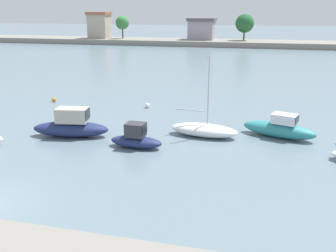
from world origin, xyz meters
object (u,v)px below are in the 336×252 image
(moored_boat_3, at_px, (71,126))
(moored_boat_5, at_px, (204,130))
(mooring_buoy_0, at_px, (147,105))
(moored_boat_6, at_px, (279,128))
(mooring_buoy_2, at_px, (259,123))
(moored_boat_4, at_px, (136,139))
(mooring_buoy_1, at_px, (54,100))

(moored_boat_3, distance_m, moored_boat_5, 8.89)
(mooring_buoy_0, bearing_deg, moored_boat_6, -26.50)
(moored_boat_5, height_order, mooring_buoy_0, moored_boat_5)
(moored_boat_6, bearing_deg, mooring_buoy_2, 134.96)
(moored_boat_6, relative_size, mooring_buoy_2, 20.85)
(moored_boat_4, bearing_deg, moored_boat_5, 42.33)
(moored_boat_6, xyz_separation_m, mooring_buoy_1, (-19.86, 5.47, -0.40))
(moored_boat_3, xyz_separation_m, mooring_buoy_2, (12.21, 5.74, -0.59))
(moored_boat_6, distance_m, mooring_buoy_2, 2.91)
(moored_boat_6, xyz_separation_m, mooring_buoy_0, (-10.82, 5.40, -0.39))
(moored_boat_5, distance_m, mooring_buoy_2, 5.08)
(moored_boat_6, distance_m, mooring_buoy_1, 20.61)
(moored_boat_6, bearing_deg, mooring_buoy_0, 171.46)
(moored_boat_4, xyz_separation_m, mooring_buoy_0, (-2.19, 9.56, -0.35))
(moored_boat_5, height_order, mooring_buoy_2, moored_boat_5)
(mooring_buoy_1, xyz_separation_m, mooring_buoy_2, (18.56, -2.91, -0.08))
(mooring_buoy_0, xyz_separation_m, mooring_buoy_2, (9.52, -2.84, -0.09))
(moored_boat_3, relative_size, moored_boat_4, 1.59)
(moored_boat_3, height_order, mooring_buoy_1, moored_boat_3)
(moored_boat_3, bearing_deg, mooring_buoy_0, 63.02)
(moored_boat_3, height_order, moored_boat_4, moored_boat_3)
(mooring_buoy_1, relative_size, mooring_buoy_2, 1.66)
(moored_boat_3, bearing_deg, moored_boat_5, 4.64)
(mooring_buoy_1, bearing_deg, moored_boat_4, -40.61)
(moored_boat_4, xyz_separation_m, moored_boat_5, (3.72, 3.16, -0.11))
(moored_boat_6, relative_size, mooring_buoy_1, 12.58)
(moored_boat_4, distance_m, moored_boat_5, 4.88)
(moored_boat_4, distance_m, mooring_buoy_2, 9.95)
(moored_boat_6, height_order, mooring_buoy_1, moored_boat_6)
(mooring_buoy_0, height_order, mooring_buoy_2, mooring_buoy_0)
(moored_boat_5, xyz_separation_m, mooring_buoy_1, (-14.95, 6.48, -0.24))
(mooring_buoy_0, bearing_deg, moored_boat_5, -47.29)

